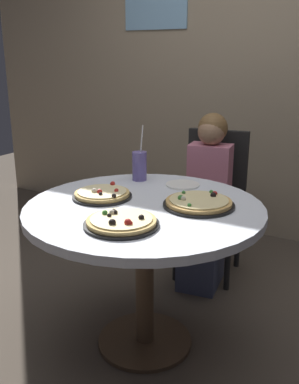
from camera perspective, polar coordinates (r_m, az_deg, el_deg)
ground_plane at (r=2.38m, az=-0.61°, el=-19.03°), size 8.00×8.00×0.00m
wall_with_window at (r=3.55m, az=14.03°, el=17.57°), size 5.20×0.14×2.90m
dining_table at (r=2.06m, az=-0.67°, el=-4.58°), size 1.12×1.12×0.75m
chair_wooden at (r=2.92m, az=8.32°, el=-0.37°), size 0.45×0.45×0.95m
diner_child at (r=2.77m, az=7.35°, el=-2.36°), size 0.30×0.42×1.08m
pizza_veggie at (r=1.78m, az=-3.72°, el=-3.93°), size 0.31×0.31×0.05m
pizza_cheese at (r=2.14m, az=-6.23°, el=-0.29°), size 0.29×0.29×0.05m
pizza_pepperoni at (r=2.02m, az=6.47°, el=-1.41°), size 0.33×0.33×0.05m
soda_cup at (r=2.41m, az=-1.33°, el=3.44°), size 0.08×0.08×0.31m
plate_small at (r=2.33m, az=4.37°, el=0.96°), size 0.18×0.18×0.01m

